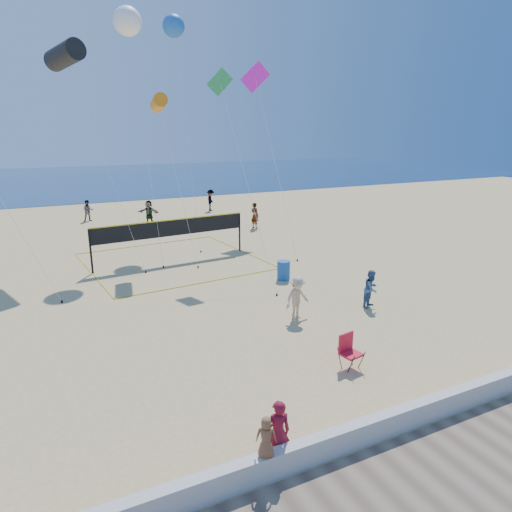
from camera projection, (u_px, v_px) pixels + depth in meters
name	position (u px, v px, depth m)	size (l,w,h in m)	color
ground	(271.00, 388.00, 12.78)	(120.00, 120.00, 0.00)	tan
ocean	(72.00, 179.00, 66.41)	(140.00, 50.00, 0.03)	navy
seawall	(334.00, 443.00, 10.11)	(32.00, 0.30, 0.60)	#BBBCB7
woman	(278.00, 433.00, 9.70)	(0.56, 0.37, 1.55)	maroon
toddler	(266.00, 437.00, 9.15)	(0.44, 0.28, 0.89)	brown
bystander_a	(371.00, 289.00, 18.51)	(0.75, 0.58, 1.54)	#345483
bystander_b	(297.00, 298.00, 17.33)	(1.08, 0.62, 1.67)	tan
far_person_1	(149.00, 213.00, 34.52)	(1.73, 0.55, 1.86)	gray
far_person_2	(255.00, 216.00, 33.27)	(0.69, 0.45, 1.88)	gray
far_person_3	(88.00, 211.00, 35.90)	(0.81, 0.63, 1.67)	gray
far_person_4	(211.00, 200.00, 40.53)	(1.21, 0.70, 1.88)	gray
camp_chair	(349.00, 349.00, 13.76)	(0.67, 0.79, 1.20)	red
trash_barrel	(284.00, 270.00, 21.96)	(0.62, 0.62, 0.92)	#184DA1
volleyball_net	(171.00, 233.00, 24.74)	(9.49, 9.35, 2.33)	black
kite_1	(65.00, 55.00, 23.60)	(3.40, 6.53, 11.45)	black
kite_2	(159.00, 103.00, 23.91)	(1.35, 3.95, 8.84)	orange
kite_4	(224.00, 97.00, 22.72)	(1.17, 6.82, 10.00)	#27914D
kite_5	(257.00, 84.00, 30.66)	(2.87, 9.24, 11.48)	#EF17DB
kite_6	(127.00, 21.00, 24.81)	(1.91, 5.90, 13.47)	white
kite_7	(174.00, 26.00, 28.85)	(1.70, 6.86, 14.04)	blue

